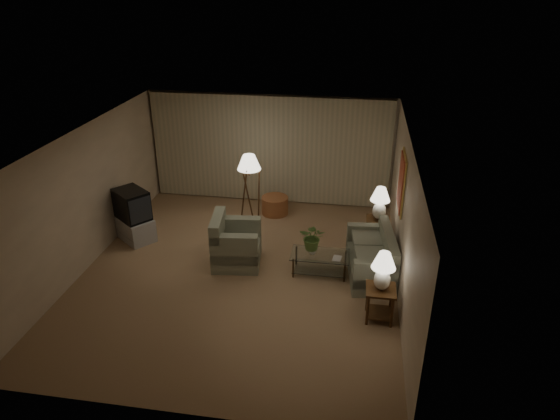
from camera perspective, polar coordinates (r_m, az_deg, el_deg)
The scene contains 16 objects.
ground at distance 9.85m, azimuth -4.64°, elevation -7.03°, with size 7.00×7.00×0.00m, color #9A7955.
room_shell at distance 10.39m, azimuth -2.93°, elevation 5.60°, with size 6.04×7.02×2.72m.
sofa at distance 9.70m, azimuth 10.29°, elevation -5.48°, with size 1.77×1.15×0.71m.
armchair at distance 9.94m, azimuth -4.98°, elevation -3.98°, with size 1.18×1.14×0.81m.
side_table_near at distance 8.55m, azimuth 11.37°, elevation -9.88°, with size 0.49×0.49×0.60m.
side_table_far at distance 10.78m, azimuth 11.09°, elevation -1.92°, with size 0.50×0.42×0.60m.
table_lamp_near at distance 8.22m, azimuth 11.73°, elevation -6.48°, with size 0.40×0.40×0.68m.
table_lamp_far at distance 10.52m, azimuth 11.37°, elevation 1.07°, with size 0.41×0.41×0.71m.
coffee_table at distance 9.66m, azimuth 4.58°, elevation -5.78°, with size 1.11×0.61×0.41m.
tv_cabinet at distance 11.30m, azimuth -16.24°, elevation -2.02°, with size 1.04×0.98×0.50m, color #A9A9AB.
crt_tv at distance 11.06m, azimuth -16.60°, elevation 0.61°, with size 0.92×0.88×0.64m, color black.
floor_lamp at distance 11.36m, azimuth -3.48°, elevation 2.57°, with size 0.53×0.53×1.64m.
ottoman at distance 12.00m, azimuth -0.59°, elevation 0.55°, with size 0.64×0.64×0.43m, color #9F5B35.
vase at distance 9.56m, azimuth 3.72°, elevation -4.62°, with size 0.14×0.14×0.15m, color silver.
flowers at distance 9.40m, azimuth 3.78°, elevation -2.83°, with size 0.48×0.41×0.53m, color #577F38.
book at distance 9.49m, azimuth 6.07°, elevation -5.45°, with size 0.16×0.22×0.02m, color olive.
Camera 1 is at (2.09, -8.03, 5.30)m, focal length 32.00 mm.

